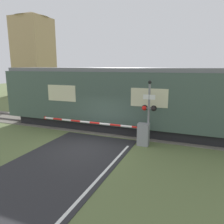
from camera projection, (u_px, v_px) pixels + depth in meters
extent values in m
plane|color=#5B6B3D|center=(86.00, 147.00, 11.51)|extent=(80.00, 80.00, 0.00)
cube|color=#666056|center=(112.00, 129.00, 14.94)|extent=(36.00, 3.20, 0.03)
cube|color=#595451|center=(108.00, 130.00, 14.27)|extent=(36.00, 0.08, 0.10)
cube|color=#595451|center=(116.00, 125.00, 15.58)|extent=(36.00, 0.08, 0.10)
cube|color=black|center=(153.00, 129.00, 13.87)|extent=(19.33, 2.36, 0.60)
cube|color=#42564C|center=(154.00, 99.00, 13.47)|extent=(21.01, 2.78, 3.27)
cube|color=slate|center=(155.00, 70.00, 13.11)|extent=(20.59, 2.55, 0.24)
cube|color=beige|center=(149.00, 98.00, 12.15)|extent=(2.10, 0.02, 1.04)
cube|color=beige|center=(62.00, 93.00, 14.25)|extent=(2.10, 0.02, 1.04)
cube|color=gray|center=(143.00, 134.00, 11.71)|extent=(0.60, 0.44, 1.22)
cylinder|color=gray|center=(144.00, 128.00, 11.64)|extent=(0.16, 0.16, 0.18)
cylinder|color=red|center=(138.00, 127.00, 11.76)|extent=(0.64, 0.11, 0.11)
cylinder|color=white|center=(126.00, 126.00, 11.99)|extent=(0.64, 0.11, 0.11)
cylinder|color=red|center=(115.00, 125.00, 12.22)|extent=(0.64, 0.11, 0.11)
cylinder|color=white|center=(105.00, 124.00, 12.45)|extent=(0.64, 0.11, 0.11)
cylinder|color=red|center=(95.00, 123.00, 12.69)|extent=(0.64, 0.11, 0.11)
cylinder|color=white|center=(85.00, 122.00, 12.92)|extent=(0.64, 0.11, 0.11)
cylinder|color=red|center=(76.00, 121.00, 13.15)|extent=(0.64, 0.11, 0.11)
cylinder|color=white|center=(67.00, 120.00, 13.38)|extent=(0.64, 0.11, 0.11)
cylinder|color=red|center=(58.00, 119.00, 13.62)|extent=(0.64, 0.11, 0.11)
cylinder|color=white|center=(49.00, 118.00, 13.85)|extent=(0.64, 0.11, 0.11)
cylinder|color=red|center=(45.00, 118.00, 13.97)|extent=(0.20, 0.02, 0.20)
cylinder|color=gray|center=(149.00, 116.00, 11.51)|extent=(0.11, 0.11, 3.30)
cube|color=gray|center=(149.00, 108.00, 11.43)|extent=(0.60, 0.07, 0.07)
sphere|color=red|center=(144.00, 108.00, 11.47)|extent=(0.24, 0.24, 0.24)
sphere|color=black|center=(153.00, 109.00, 11.29)|extent=(0.24, 0.24, 0.24)
cylinder|color=black|center=(145.00, 108.00, 11.57)|extent=(0.30, 0.06, 0.30)
cylinder|color=black|center=(154.00, 108.00, 11.39)|extent=(0.30, 0.06, 0.30)
cube|color=white|center=(149.00, 97.00, 11.27)|extent=(0.63, 0.02, 0.25)
sphere|color=black|center=(150.00, 82.00, 11.15)|extent=(0.18, 0.18, 0.18)
cube|color=tan|center=(34.00, 56.00, 33.72)|extent=(4.81, 4.81, 11.35)
cone|color=olive|center=(31.00, 14.00, 32.47)|extent=(5.29, 5.29, 0.80)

